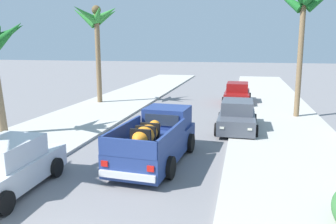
% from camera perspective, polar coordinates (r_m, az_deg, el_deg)
% --- Properties ---
extents(sidewalk_left, '(5.08, 60.00, 0.12)m').
position_cam_1_polar(sidewalk_left, '(19.28, -16.17, -1.85)').
color(sidewalk_left, '#B2AFA8').
rests_on(sidewalk_left, ground).
extents(sidewalk_right, '(5.08, 60.00, 0.12)m').
position_cam_1_polar(sidewalk_right, '(17.04, 19.00, -3.74)').
color(sidewalk_right, '#B2AFA8').
rests_on(sidewalk_right, ground).
extents(curb_left, '(0.16, 60.00, 0.10)m').
position_cam_1_polar(curb_left, '(18.76, -13.12, -2.08)').
color(curb_left, silver).
rests_on(curb_left, ground).
extents(curb_right, '(0.16, 60.00, 0.10)m').
position_cam_1_polar(curb_right, '(16.95, 15.17, -3.62)').
color(curb_right, silver).
rests_on(curb_right, ground).
extents(pickup_truck, '(2.47, 5.33, 1.80)m').
position_cam_1_polar(pickup_truck, '(12.67, -2.00, -4.70)').
color(pickup_truck, navy).
rests_on(pickup_truck, ground).
extents(car_left_near, '(2.13, 4.31, 1.54)m').
position_cam_1_polar(car_left_near, '(11.25, -25.83, -8.52)').
color(car_left_near, silver).
rests_on(car_left_near, ground).
extents(car_right_near, '(2.04, 4.27, 1.54)m').
position_cam_1_polar(car_right_near, '(25.61, 11.64, 3.05)').
color(car_right_near, maroon).
rests_on(car_right_near, ground).
extents(car_left_mid, '(2.03, 4.26, 1.54)m').
position_cam_1_polar(car_left_mid, '(17.48, 11.60, -0.76)').
color(car_left_mid, '#474C56').
rests_on(car_left_mid, ground).
extents(palm_tree_left_fore, '(3.87, 3.62, 7.77)m').
position_cam_1_polar(palm_tree_left_fore, '(21.43, 22.23, 16.26)').
color(palm_tree_left_fore, brown).
rests_on(palm_tree_left_fore, ground).
extents(palm_tree_left_back, '(3.59, 4.01, 7.06)m').
position_cam_1_polar(palm_tree_left_back, '(25.21, -12.06, 14.53)').
color(palm_tree_left_back, brown).
rests_on(palm_tree_left_back, ground).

